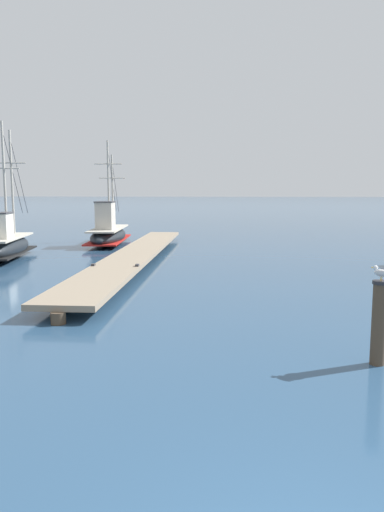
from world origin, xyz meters
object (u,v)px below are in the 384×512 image
Objects in this scene: mooring_piling at (379,321)px; perched_seagull at (382,273)px; fishing_boat_0 at (108,233)px; fishing_boat_2 at (6,244)px.

mooring_piling is 4.98× the size of perched_seagull.
perched_seagull reaches higher than mooring_piling.
fishing_boat_0 reaches higher than mooring_piling.
perched_seagull is (13.21, -12.40, 1.03)m from fishing_boat_2.
fishing_boat_0 reaches higher than perched_seagull.
perched_seagull is (0.00, -0.00, 0.89)m from mooring_piling.
fishing_boat_0 is at bearing 118.43° from mooring_piling.
mooring_piling is (13.20, -12.39, 0.13)m from fishing_boat_2.
fishing_boat_2 is 4.21× the size of mooring_piling.
fishing_boat_2 is 18.14m from perched_seagull.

